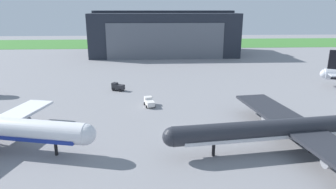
{
  "coord_description": "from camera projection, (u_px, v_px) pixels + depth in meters",
  "views": [
    {
      "loc": [
        -5.72,
        -56.92,
        24.57
      ],
      "look_at": [
        -1.77,
        13.7,
        4.04
      ],
      "focal_mm": 32.23,
      "sensor_mm": 36.0,
      "label": 1
    }
  ],
  "objects": [
    {
      "name": "ops_van",
      "position": [
        118.0,
        87.0,
        91.91
      ],
      "size": [
        4.17,
        3.34,
        2.39
      ],
      "color": "#28282D",
      "rests_on": "ground_plane"
    },
    {
      "name": "maintenance_hangar",
      "position": [
        164.0,
        33.0,
        164.12
      ],
      "size": [
        74.47,
        41.59,
        22.88
      ],
      "color": "#232833",
      "rests_on": "ground_plane"
    },
    {
      "name": "airliner_near_right",
      "position": [
        299.0,
        128.0,
        53.39
      ],
      "size": [
        47.93,
        43.01,
        11.59
      ],
      "color": "#282B33",
      "rests_on": "ground_plane"
    },
    {
      "name": "pushback_tractor",
      "position": [
        149.0,
        102.0,
        77.68
      ],
      "size": [
        3.06,
        4.81,
        2.15
      ],
      "color": "white",
      "rests_on": "ground_plane"
    },
    {
      "name": "grass_field_strip",
      "position": [
        159.0,
        43.0,
        213.37
      ],
      "size": [
        440.0,
        56.0,
        0.08
      ],
      "primitive_type": "cube",
      "color": "#418136",
      "rests_on": "ground_plane"
    },
    {
      "name": "ground_plane",
      "position": [
        180.0,
        132.0,
        61.73
      ],
      "size": [
        440.0,
        440.0,
        0.0
      ],
      "primitive_type": "plane",
      "color": "gray"
    }
  ]
}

